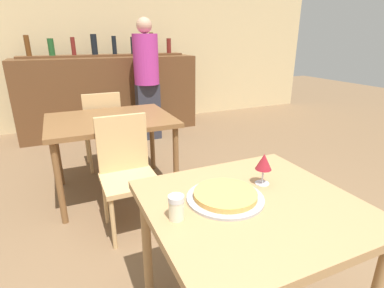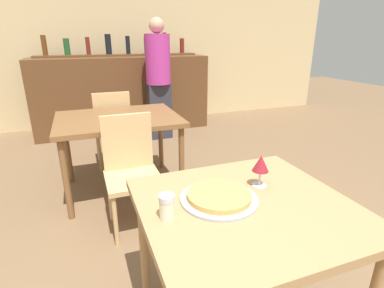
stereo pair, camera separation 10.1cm
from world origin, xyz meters
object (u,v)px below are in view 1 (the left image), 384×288
at_px(chair_far_side_back, 103,126).
at_px(pizza_tray, 225,196).
at_px(wine_glass, 264,163).
at_px(chair_far_side_front, 127,167).
at_px(person_standing, 147,76).
at_px(cheese_shaker, 176,207).

distance_m(chair_far_side_back, pizza_tray, 2.26).
distance_m(chair_far_side_back, wine_glass, 2.26).
height_order(chair_far_side_front, pizza_tray, chair_far_side_front).
bearing_deg(person_standing, cheese_shaker, -103.99).
xyz_separation_m(chair_far_side_back, person_standing, (0.75, 0.83, 0.40)).
bearing_deg(pizza_tray, cheese_shaker, -168.32).
height_order(person_standing, wine_glass, person_standing).
bearing_deg(chair_far_side_front, chair_far_side_back, 90.00).
height_order(pizza_tray, cheese_shaker, cheese_shaker).
height_order(cheese_shaker, wine_glass, wine_glass).
bearing_deg(cheese_shaker, chair_far_side_back, 89.37).
bearing_deg(chair_far_side_back, cheese_shaker, 89.37).
bearing_deg(person_standing, pizza_tray, -99.67).
bearing_deg(cheese_shaker, wine_glass, 12.44).
height_order(pizza_tray, wine_glass, wine_glass).
relative_size(chair_far_side_back, cheese_shaker, 8.45).
distance_m(cheese_shaker, person_standing, 3.22).
bearing_deg(chair_far_side_back, chair_far_side_front, 90.00).
height_order(chair_far_side_front, person_standing, person_standing).
height_order(chair_far_side_front, wine_glass, wine_glass).
relative_size(chair_far_side_front, pizza_tray, 2.49).
bearing_deg(cheese_shaker, chair_far_side_front, 88.69).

